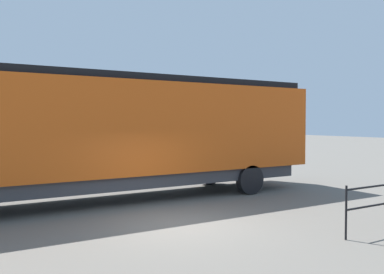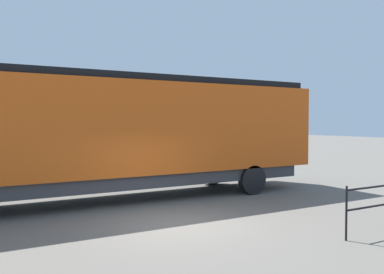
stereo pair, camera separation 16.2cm
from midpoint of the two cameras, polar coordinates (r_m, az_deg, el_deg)
ground_plane at (r=10.99m, az=-1.41°, el=-12.26°), size 120.00×120.00×0.00m
locomotive at (r=14.39m, az=-8.65°, el=0.82°), size 3.10×15.41×4.32m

